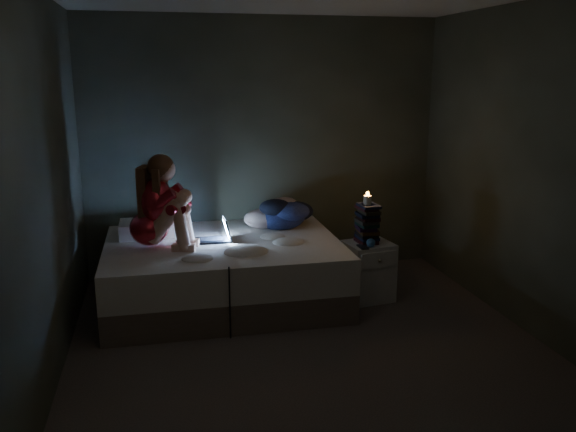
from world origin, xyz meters
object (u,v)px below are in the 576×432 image
object	(u,v)px
woman	(148,201)
laptop	(213,229)
phone	(360,246)
bed	(224,271)
nightstand	(368,271)
candle	(367,197)

from	to	relation	value
woman	laptop	size ratio (longest dim) A/B	2.68
phone	bed	bearing A→B (deg)	172.06
laptop	nightstand	world-z (taller)	laptop
bed	candle	world-z (taller)	candle
woman	phone	world-z (taller)	woman
woman	bed	bearing A→B (deg)	20.83
woman	phone	xyz separation A→B (m)	(1.82, -0.29, -0.44)
woman	candle	world-z (taller)	woman
bed	laptop	bearing A→B (deg)	161.22
woman	laptop	world-z (taller)	woman
candle	phone	size ratio (longest dim) A/B	0.57
bed	phone	bearing A→B (deg)	-16.03
phone	woman	bearing A→B (deg)	179.14
bed	woman	xyz separation A→B (m)	(-0.64, -0.05, 0.70)
nightstand	phone	bearing A→B (deg)	-147.25
bed	phone	world-z (taller)	bed
laptop	phone	world-z (taller)	laptop
candle	laptop	bearing A→B (deg)	169.56
bed	candle	size ratio (longest dim) A/B	25.95
bed	candle	bearing A→B (deg)	-9.85
woman	nightstand	xyz separation A→B (m)	(1.94, -0.18, -0.71)
bed	candle	xyz separation A→B (m)	(1.28, -0.22, 0.69)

